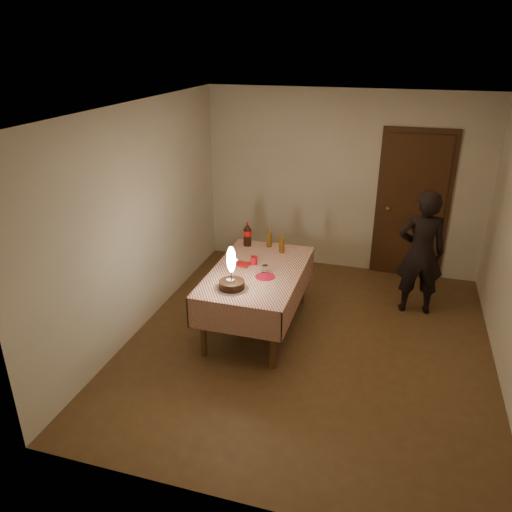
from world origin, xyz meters
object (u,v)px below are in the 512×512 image
(red_plate, at_px, (265,277))
(photographer, at_px, (421,253))
(amber_bottle_left, at_px, (269,238))
(dining_table, at_px, (257,278))
(birthday_cake, at_px, (232,278))
(red_cup, at_px, (254,261))
(amber_bottle_right, at_px, (282,244))
(clear_cup, at_px, (265,269))
(cola_bottle, at_px, (247,234))

(red_plate, height_order, photographer, photographer)
(amber_bottle_left, bearing_deg, dining_table, -85.92)
(amber_bottle_left, distance_m, photographer, 1.87)
(birthday_cake, xyz_separation_m, red_cup, (0.05, 0.66, -0.07))
(photographer, bearing_deg, red_plate, -146.52)
(amber_bottle_left, bearing_deg, birthday_cake, -93.61)
(birthday_cake, bearing_deg, photographer, 37.29)
(dining_table, relative_size, red_plate, 7.82)
(amber_bottle_right, bearing_deg, amber_bottle_left, 144.84)
(red_cup, distance_m, clear_cup, 0.25)
(red_plate, bearing_deg, birthday_cake, -125.81)
(birthday_cake, bearing_deg, dining_table, 76.02)
(birthday_cake, bearing_deg, amber_bottle_left, 86.39)
(cola_bottle, xyz_separation_m, photographer, (2.14, 0.27, -0.11))
(cola_bottle, bearing_deg, amber_bottle_left, 8.32)
(amber_bottle_left, xyz_separation_m, amber_bottle_right, (0.20, -0.14, 0.00))
(photographer, bearing_deg, cola_bottle, -172.69)
(red_plate, xyz_separation_m, cola_bottle, (-0.47, 0.83, 0.15))
(dining_table, height_order, amber_bottle_left, amber_bottle_left)
(red_plate, xyz_separation_m, clear_cup, (-0.04, 0.11, 0.04))
(clear_cup, bearing_deg, birthday_cake, -115.80)
(birthday_cake, distance_m, clear_cup, 0.54)
(red_cup, bearing_deg, amber_bottle_right, 63.08)
(clear_cup, distance_m, photographer, 1.97)
(amber_bottle_right, bearing_deg, birthday_cake, -103.97)
(amber_bottle_left, height_order, amber_bottle_right, same)
(birthday_cake, relative_size, cola_bottle, 1.52)
(dining_table, distance_m, cola_bottle, 0.80)
(dining_table, distance_m, clear_cup, 0.18)
(birthday_cake, height_order, amber_bottle_right, birthday_cake)
(birthday_cake, height_order, clear_cup, birthday_cake)
(red_plate, height_order, cola_bottle, cola_bottle)
(birthday_cake, xyz_separation_m, amber_bottle_right, (0.27, 1.10, -0.00))
(amber_bottle_right, distance_m, photographer, 1.70)
(clear_cup, relative_size, cola_bottle, 0.28)
(clear_cup, bearing_deg, photographer, 30.27)
(dining_table, xyz_separation_m, clear_cup, (0.10, -0.04, 0.15))
(birthday_cake, distance_m, red_cup, 0.66)
(red_cup, height_order, amber_bottle_right, amber_bottle_right)
(cola_bottle, height_order, photographer, photographer)
(cola_bottle, bearing_deg, amber_bottle_right, -11.52)
(dining_table, relative_size, amber_bottle_left, 6.75)
(amber_bottle_right, xyz_separation_m, photographer, (1.66, 0.37, -0.07))
(cola_bottle, distance_m, photographer, 2.16)
(birthday_cake, height_order, red_plate, birthday_cake)
(dining_table, bearing_deg, birthday_cake, -103.98)
(birthday_cake, relative_size, photographer, 0.30)
(cola_bottle, height_order, amber_bottle_right, cola_bottle)
(cola_bottle, bearing_deg, photographer, 7.31)
(dining_table, xyz_separation_m, birthday_cake, (-0.13, -0.52, 0.22))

